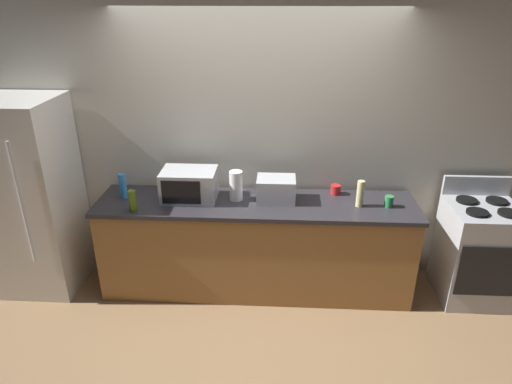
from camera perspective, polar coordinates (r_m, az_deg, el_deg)
ground_plane at (r=4.14m, az=-0.32°, el=-15.06°), size 8.00×8.00×0.00m
back_wall at (r=4.21m, az=0.31°, el=6.64°), size 6.40×0.10×2.70m
counter_run at (r=4.21m, az=0.00°, el=-6.83°), size 2.84×0.64×0.90m
refrigerator at (r=4.58m, az=-26.54°, el=-0.56°), size 0.72×0.73×1.80m
stove_range at (r=4.57m, az=26.12°, el=-6.75°), size 0.60×0.61×1.08m
microwave at (r=4.06m, az=-8.43°, el=0.92°), size 0.48×0.35×0.27m
toaster_oven at (r=4.00m, az=2.55°, el=0.36°), size 0.34×0.26×0.21m
paper_towel_roll at (r=4.00m, az=-2.54°, el=0.81°), size 0.12×0.12×0.27m
bottle_hand_soap at (r=3.98m, az=13.02°, el=-0.21°), size 0.06×0.06×0.24m
bottle_olive_oil at (r=3.94m, az=-15.34°, el=-1.12°), size 0.07×0.07×0.19m
bottle_spray_cleaner at (r=4.21m, az=-16.46°, el=0.75°), size 0.06×0.06×0.23m
mug_red at (r=4.20m, az=10.02°, el=0.30°), size 0.09×0.09×0.09m
mug_green at (r=4.06m, az=16.44°, el=-1.15°), size 0.08×0.08×0.10m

